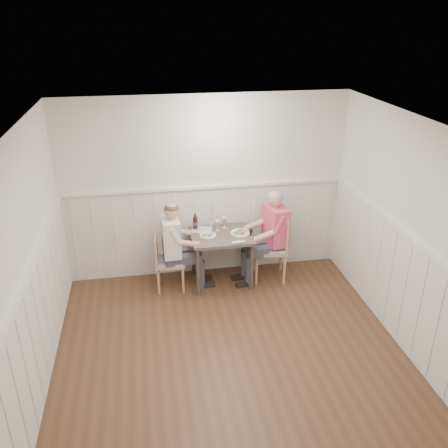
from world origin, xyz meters
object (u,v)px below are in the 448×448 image
object	(u,v)px
man_in_pink	(272,242)
diner_cream	(175,253)
beer_bottle	(195,222)
grass_vase	(211,217)
dining_table	(222,241)
chair_right	(274,245)
chair_left	(166,259)

from	to	relation	value
man_in_pink	diner_cream	xyz separation A→B (m)	(-1.38, -0.02, -0.03)
beer_bottle	grass_vase	xyz separation A→B (m)	(0.23, 0.01, 0.06)
man_in_pink	beer_bottle	xyz separation A→B (m)	(-1.06, 0.26, 0.28)
dining_table	man_in_pink	distance (m)	0.73
chair_right	man_in_pink	distance (m)	0.05
dining_table	man_in_pink	size ratio (longest dim) A/B	0.61
man_in_pink	diner_cream	world-z (taller)	man_in_pink
diner_cream	beer_bottle	distance (m)	0.53
chair_right	dining_table	bearing A→B (deg)	179.19
diner_cream	beer_bottle	size ratio (longest dim) A/B	5.45
dining_table	man_in_pink	bearing A→B (deg)	-1.59
diner_cream	beer_bottle	bearing A→B (deg)	40.70
chair_left	grass_vase	size ratio (longest dim) A/B	2.25
beer_bottle	grass_vase	size ratio (longest dim) A/B	0.65
man_in_pink	grass_vase	bearing A→B (deg)	161.67
dining_table	beer_bottle	bearing A→B (deg)	144.13
chair_left	grass_vase	distance (m)	0.87
diner_cream	grass_vase	size ratio (longest dim) A/B	3.52
diner_cream	dining_table	bearing A→B (deg)	3.44
diner_cream	chair_right	bearing A→B (deg)	1.17
chair_right	grass_vase	size ratio (longest dim) A/B	2.67
chair_left	man_in_pink	distance (m)	1.51
man_in_pink	grass_vase	world-z (taller)	man_in_pink
man_in_pink	diner_cream	size ratio (longest dim) A/B	1.06
dining_table	chair_left	distance (m)	0.81
dining_table	grass_vase	bearing A→B (deg)	112.68
chair_right	grass_vase	bearing A→B (deg)	162.90
grass_vase	beer_bottle	bearing A→B (deg)	-176.43
chair_right	beer_bottle	xyz separation A→B (m)	(-1.09, 0.25, 0.32)
chair_left	beer_bottle	bearing A→B (deg)	31.02
chair_right	chair_left	size ratio (longest dim) A/B	1.19
beer_bottle	chair_right	bearing A→B (deg)	-12.99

